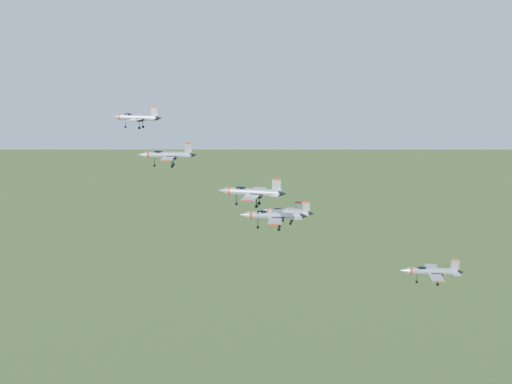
{
  "coord_description": "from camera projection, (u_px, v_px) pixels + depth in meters",
  "views": [
    {
      "loc": [
        15.56,
        -125.39,
        166.04
      ],
      "look_at": [
        4.48,
        -1.06,
        137.31
      ],
      "focal_mm": 50.0,
      "sensor_mm": 36.0,
      "label": 1
    }
  ],
  "objects": [
    {
      "name": "jet_trail",
      "position": [
        431.0,
        271.0,
        125.23
      ],
      "size": [
        11.16,
        9.15,
        2.99
      ],
      "rotation": [
        0.0,
        0.0,
        0.01
      ],
      "color": "#B0B6BD"
    },
    {
      "name": "jet_right_low",
      "position": [
        273.0,
        215.0,
        117.1
      ],
      "size": [
        11.35,
        9.31,
        3.04
      ],
      "rotation": [
        0.0,
        0.0,
        0.01
      ],
      "color": "#B0B6BD"
    },
    {
      "name": "jet_lead",
      "position": [
        136.0,
        117.0,
        142.06
      ],
      "size": [
        10.85,
        9.06,
        2.9
      ],
      "rotation": [
        0.0,
        0.0,
        -0.14
      ],
      "color": "#B0B6BD"
    },
    {
      "name": "jet_left_low",
      "position": [
        286.0,
        212.0,
        140.1
      ],
      "size": [
        11.03,
        9.15,
        2.95
      ],
      "rotation": [
        0.0,
        0.0,
        -0.09
      ],
      "color": "#B0B6BD"
    },
    {
      "name": "jet_right_high",
      "position": [
        251.0,
        192.0,
        111.07
      ],
      "size": [
        11.07,
        9.23,
        2.96
      ],
      "rotation": [
        0.0,
        0.0,
        -0.13
      ],
      "color": "#B0B6BD"
    },
    {
      "name": "jet_left_high",
      "position": [
        167.0,
        155.0,
        133.12
      ],
      "size": [
        11.09,
        9.18,
        2.96
      ],
      "rotation": [
        0.0,
        0.0,
        0.07
      ],
      "color": "#B0B6BD"
    }
  ]
}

